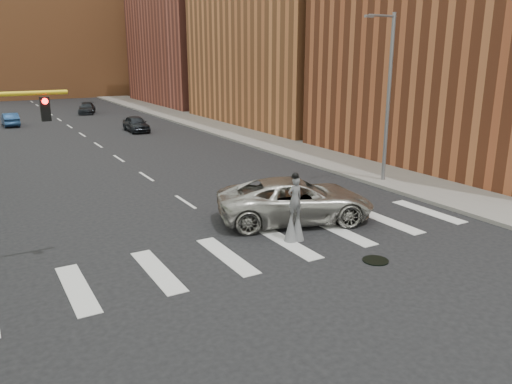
% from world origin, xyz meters
% --- Properties ---
extents(ground_plane, '(160.00, 160.00, 0.00)m').
position_xyz_m(ground_plane, '(0.00, 0.00, 0.00)').
color(ground_plane, black).
rests_on(ground_plane, ground).
extents(sidewalk_right, '(5.00, 90.00, 0.18)m').
position_xyz_m(sidewalk_right, '(12.50, 25.00, 0.09)').
color(sidewalk_right, slate).
rests_on(sidewalk_right, ground).
extents(manhole, '(0.90, 0.90, 0.04)m').
position_xyz_m(manhole, '(3.00, -2.00, 0.02)').
color(manhole, black).
rests_on(manhole, ground).
extents(building_mid, '(16.00, 22.00, 24.00)m').
position_xyz_m(building_mid, '(22.00, 30.00, 12.00)').
color(building_mid, '#BC6C3B').
rests_on(building_mid, ground).
extents(building_far, '(16.00, 22.00, 20.00)m').
position_xyz_m(building_far, '(22.00, 54.00, 10.00)').
color(building_far, brown).
rests_on(building_far, ground).
extents(building_backdrop, '(26.00, 14.00, 18.00)m').
position_xyz_m(building_backdrop, '(6.00, 78.00, 9.00)').
color(building_backdrop, '#BC6C3B').
rests_on(building_backdrop, ground).
extents(streetlight, '(2.05, 0.20, 9.00)m').
position_xyz_m(streetlight, '(10.90, 6.00, 4.90)').
color(streetlight, slate).
rests_on(streetlight, ground).
extents(stilt_performer, '(0.84, 0.52, 2.71)m').
position_xyz_m(stilt_performer, '(1.66, 1.06, 1.03)').
color(stilt_performer, '#332214').
rests_on(stilt_performer, ground).
extents(suv_crossing, '(7.29, 5.04, 1.85)m').
position_xyz_m(suv_crossing, '(3.04, 3.00, 0.92)').
color(suv_crossing, '#ABA8A1').
rests_on(suv_crossing, ground).
extents(car_near, '(1.72, 4.21, 1.43)m').
position_xyz_m(car_near, '(4.74, 31.42, 0.71)').
color(car_near, black).
rests_on(car_near, ground).
extents(car_mid, '(1.47, 4.01, 1.31)m').
position_xyz_m(car_mid, '(-4.98, 41.22, 0.66)').
color(car_mid, navy).
rests_on(car_mid, ground).
extents(car_far, '(2.93, 4.61, 1.24)m').
position_xyz_m(car_far, '(3.90, 48.32, 0.62)').
color(car_far, black).
rests_on(car_far, ground).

